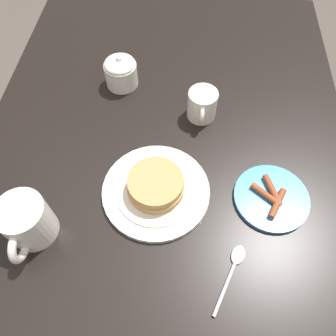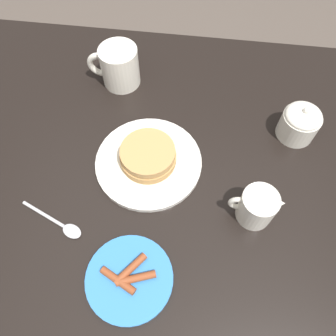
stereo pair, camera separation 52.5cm
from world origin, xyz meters
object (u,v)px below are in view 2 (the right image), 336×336
object	(u,v)px
coffee_mug	(118,66)
creamer_pitcher	(258,207)
sugar_bowl	(300,123)
spoon	(62,225)
side_plate_bacon	(129,278)
pancake_plate	(148,159)

from	to	relation	value
coffee_mug	creamer_pitcher	size ratio (longest dim) A/B	1.21
coffee_mug	creamer_pitcher	world-z (taller)	coffee_mug
creamer_pitcher	sugar_bowl	distance (m)	0.24
creamer_pitcher	spoon	bearing A→B (deg)	10.93
sugar_bowl	spoon	bearing A→B (deg)	31.36
coffee_mug	creamer_pitcher	bearing A→B (deg)	136.08
coffee_mug	spoon	xyz separation A→B (m)	(0.04, 0.41, -0.05)
side_plate_bacon	coffee_mug	bearing A→B (deg)	-76.74
coffee_mug	side_plate_bacon	bearing A→B (deg)	103.26
side_plate_bacon	spoon	xyz separation A→B (m)	(0.16, -0.09, -0.00)
pancake_plate	coffee_mug	bearing A→B (deg)	-64.92
side_plate_bacon	sugar_bowl	bearing A→B (deg)	-130.66
pancake_plate	spoon	xyz separation A→B (m)	(0.15, 0.17, -0.02)
side_plate_bacon	creamer_pitcher	size ratio (longest dim) A/B	1.52
coffee_mug	spoon	distance (m)	0.41
pancake_plate	coffee_mug	distance (m)	0.27
pancake_plate	coffee_mug	xyz separation A→B (m)	(0.11, -0.24, 0.03)
side_plate_bacon	sugar_bowl	distance (m)	0.50
creamer_pitcher	side_plate_bacon	bearing A→B (deg)	34.89
pancake_plate	side_plate_bacon	bearing A→B (deg)	90.86
side_plate_bacon	sugar_bowl	size ratio (longest dim) A/B	1.79
coffee_mug	sugar_bowl	world-z (taller)	coffee_mug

